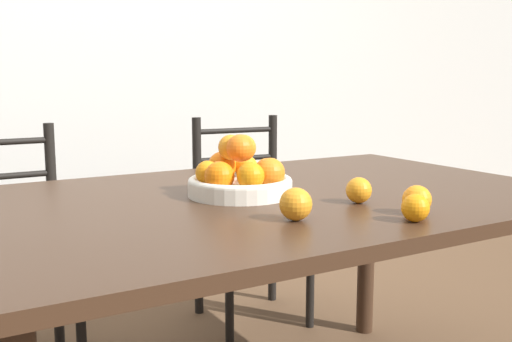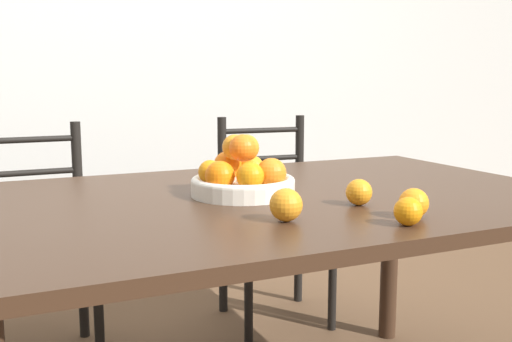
{
  "view_description": "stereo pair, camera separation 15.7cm",
  "coord_description": "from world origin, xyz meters",
  "px_view_note": "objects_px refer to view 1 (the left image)",
  "views": [
    {
      "loc": [
        -0.88,
        -1.4,
        1.07
      ],
      "look_at": [
        -0.09,
        -0.06,
        0.83
      ],
      "focal_mm": 42.0,
      "sensor_mm": 36.0,
      "label": 1
    },
    {
      "loc": [
        -0.74,
        -1.47,
        1.07
      ],
      "look_at": [
        -0.09,
        -0.06,
        0.83
      ],
      "focal_mm": 42.0,
      "sensor_mm": 36.0,
      "label": 2
    }
  ],
  "objects_px": {
    "orange_loose_2": "(415,208)",
    "chair_right": "(249,221)",
    "chair_left": "(9,254)",
    "fruit_bowl": "(240,176)",
    "orange_loose_1": "(296,204)",
    "orange_loose_3": "(417,200)",
    "orange_loose_0": "(359,190)"
  },
  "relations": [
    {
      "from": "fruit_bowl",
      "to": "chair_left",
      "type": "distance_m",
      "value": 1.03
    },
    {
      "from": "orange_loose_1",
      "to": "chair_right",
      "type": "bearing_deg",
      "value": 65.07
    },
    {
      "from": "orange_loose_3",
      "to": "chair_left",
      "type": "distance_m",
      "value": 1.49
    },
    {
      "from": "fruit_bowl",
      "to": "orange_loose_3",
      "type": "xyz_separation_m",
      "value": [
        0.25,
        -0.41,
        -0.02
      ]
    },
    {
      "from": "fruit_bowl",
      "to": "orange_loose_1",
      "type": "xyz_separation_m",
      "value": [
        -0.03,
        -0.32,
        -0.02
      ]
    },
    {
      "from": "chair_left",
      "to": "orange_loose_0",
      "type": "bearing_deg",
      "value": -56.66
    },
    {
      "from": "orange_loose_2",
      "to": "chair_left",
      "type": "distance_m",
      "value": 1.51
    },
    {
      "from": "orange_loose_2",
      "to": "chair_right",
      "type": "relative_size",
      "value": 0.07
    },
    {
      "from": "chair_left",
      "to": "orange_loose_1",
      "type": "bearing_deg",
      "value": -68.31
    },
    {
      "from": "fruit_bowl",
      "to": "chair_right",
      "type": "relative_size",
      "value": 0.32
    },
    {
      "from": "orange_loose_1",
      "to": "orange_loose_2",
      "type": "relative_size",
      "value": 1.19
    },
    {
      "from": "orange_loose_0",
      "to": "fruit_bowl",
      "type": "bearing_deg",
      "value": 131.54
    },
    {
      "from": "chair_left",
      "to": "fruit_bowl",
      "type": "bearing_deg",
      "value": -59.32
    },
    {
      "from": "orange_loose_3",
      "to": "chair_right",
      "type": "xyz_separation_m",
      "value": [
        0.25,
        1.24,
        -0.34
      ]
    },
    {
      "from": "orange_loose_0",
      "to": "orange_loose_3",
      "type": "bearing_deg",
      "value": -77.69
    },
    {
      "from": "orange_loose_3",
      "to": "orange_loose_0",
      "type": "bearing_deg",
      "value": 102.31
    },
    {
      "from": "orange_loose_0",
      "to": "chair_left",
      "type": "distance_m",
      "value": 1.33
    },
    {
      "from": "orange_loose_1",
      "to": "orange_loose_2",
      "type": "xyz_separation_m",
      "value": [
        0.23,
        -0.15,
        -0.01
      ]
    },
    {
      "from": "orange_loose_3",
      "to": "chair_left",
      "type": "bearing_deg",
      "value": 121.19
    },
    {
      "from": "fruit_bowl",
      "to": "chair_right",
      "type": "bearing_deg",
      "value": 58.77
    },
    {
      "from": "chair_left",
      "to": "chair_right",
      "type": "xyz_separation_m",
      "value": [
        1.0,
        -0.0,
        0.0
      ]
    },
    {
      "from": "orange_loose_1",
      "to": "chair_right",
      "type": "height_order",
      "value": "chair_right"
    },
    {
      "from": "fruit_bowl",
      "to": "orange_loose_1",
      "type": "height_order",
      "value": "fruit_bowl"
    },
    {
      "from": "orange_loose_1",
      "to": "orange_loose_3",
      "type": "relative_size",
      "value": 1.09
    },
    {
      "from": "orange_loose_1",
      "to": "chair_left",
      "type": "relative_size",
      "value": 0.08
    },
    {
      "from": "fruit_bowl",
      "to": "orange_loose_3",
      "type": "bearing_deg",
      "value": -58.45
    },
    {
      "from": "orange_loose_0",
      "to": "chair_left",
      "type": "xyz_separation_m",
      "value": [
        -0.72,
        1.07,
        -0.34
      ]
    },
    {
      "from": "orange_loose_0",
      "to": "orange_loose_1",
      "type": "distance_m",
      "value": 0.26
    },
    {
      "from": "chair_right",
      "to": "chair_left",
      "type": "bearing_deg",
      "value": -175.18
    },
    {
      "from": "orange_loose_0",
      "to": "chair_left",
      "type": "relative_size",
      "value": 0.08
    },
    {
      "from": "chair_left",
      "to": "orange_loose_2",
      "type": "bearing_deg",
      "value": -62.28
    },
    {
      "from": "orange_loose_2",
      "to": "orange_loose_3",
      "type": "distance_m",
      "value": 0.08
    }
  ]
}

